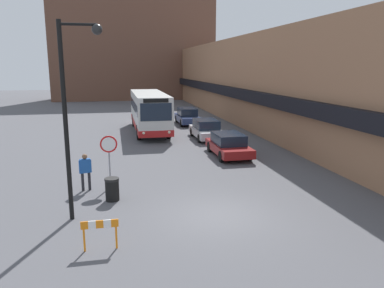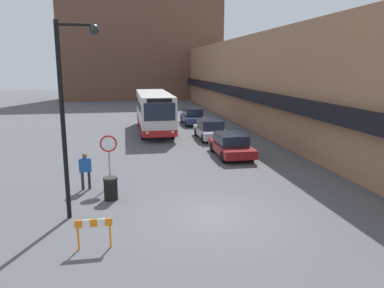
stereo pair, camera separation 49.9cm
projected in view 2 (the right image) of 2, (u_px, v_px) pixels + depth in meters
The scene contains 12 objects.
ground_plane at pixel (214, 215), 13.83m from camera, with size 160.00×160.00×0.00m, color #515156.
building_row_right at pixel (255, 80), 37.86m from camera, with size 5.50×60.00×8.05m.
building_backdrop_far at pixel (142, 47), 62.22m from camera, with size 26.00×8.00×17.21m.
city_bus at pixel (154, 111), 31.14m from camera, with size 2.54×10.48×3.26m.
parked_car_front at pixel (231, 145), 22.82m from camera, with size 1.91×4.35×1.39m.
parked_car_middle at pixel (210, 129), 28.29m from camera, with size 1.88×4.37×1.46m.
parked_car_back at pixel (193, 116), 35.50m from camera, with size 1.84×4.45×1.53m.
stop_sign at pixel (109, 150), 16.77m from camera, with size 0.76×0.08×2.40m.
street_lamp at pixel (70, 101), 12.82m from camera, with size 1.46×0.36×6.91m.
pedestrian at pixel (85, 168), 16.56m from camera, with size 0.53×0.30×1.66m.
trash_bin at pixel (111, 188), 15.39m from camera, with size 0.59×0.59×0.95m.
construction_barricade at pixel (94, 228), 11.19m from camera, with size 1.10×0.06×0.94m.
Camera 2 is at (-3.08, -12.66, 5.41)m, focal length 35.00 mm.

